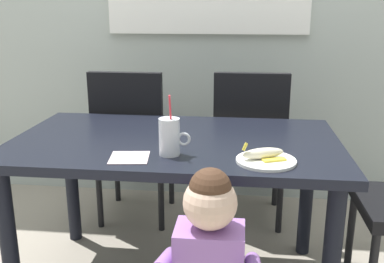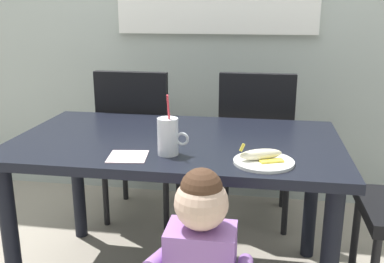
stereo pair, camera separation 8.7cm
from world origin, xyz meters
TOP-DOWN VIEW (x-y plane):
  - dining_table at (0.00, 0.00)m, footprint 1.46×0.85m
  - dining_chair_left at (-0.36, 0.60)m, footprint 0.44×0.45m
  - dining_chair_right at (0.34, 0.66)m, footprint 0.44×0.45m
  - toddler_standing at (0.21, -0.63)m, footprint 0.33×0.24m
  - milk_cup at (0.01, -0.22)m, footprint 0.13×0.08m
  - snack_plate at (0.39, -0.27)m, footprint 0.23×0.23m
  - peeled_banana at (0.38, -0.26)m, footprint 0.18×0.13m
  - paper_napkin at (-0.14, -0.28)m, footprint 0.17×0.17m

SIDE VIEW (x-z plane):
  - toddler_standing at x=0.21m, z-range 0.11..0.95m
  - dining_chair_left at x=-0.36m, z-range 0.06..1.02m
  - dining_chair_right at x=0.34m, z-range 0.06..1.02m
  - dining_table at x=0.00m, z-range 0.27..1.00m
  - paper_napkin at x=-0.14m, z-range 0.74..0.74m
  - snack_plate at x=0.39m, z-range 0.74..0.75m
  - peeled_banana at x=0.38m, z-range 0.73..0.80m
  - milk_cup at x=0.01m, z-range 0.68..0.93m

